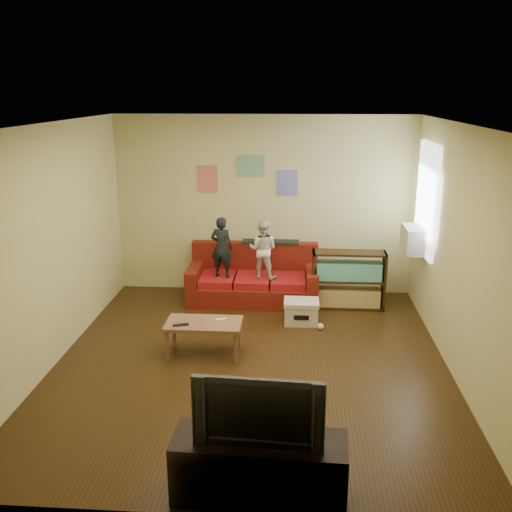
# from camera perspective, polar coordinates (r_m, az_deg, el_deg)

# --- Properties ---
(room_shell) EXTENTS (4.52, 5.02, 2.72)m
(room_shell) POSITION_cam_1_polar(r_m,az_deg,el_deg) (6.24, -0.51, 0.58)
(room_shell) COLOR #37230D
(room_shell) RESTS_ON ground
(sofa) EXTENTS (1.91, 0.88, 0.84)m
(sofa) POSITION_cam_1_polar(r_m,az_deg,el_deg) (8.54, -0.24, -2.54)
(sofa) COLOR maroon
(sofa) RESTS_ON ground
(child_a) EXTENTS (0.36, 0.28, 0.90)m
(child_a) POSITION_cam_1_polar(r_m,az_deg,el_deg) (8.26, -3.46, 0.89)
(child_a) COLOR black
(child_a) RESTS_ON sofa
(child_b) EXTENTS (0.47, 0.40, 0.85)m
(child_b) POSITION_cam_1_polar(r_m,az_deg,el_deg) (8.21, 0.70, 0.67)
(child_b) COLOR silver
(child_b) RESTS_ON sofa
(coffee_table) EXTENTS (0.90, 0.49, 0.40)m
(coffee_table) POSITION_cam_1_polar(r_m,az_deg,el_deg) (6.82, -5.25, -7.04)
(coffee_table) COLOR brown
(coffee_table) RESTS_ON ground
(remote) EXTENTS (0.19, 0.10, 0.02)m
(remote) POSITION_cam_1_polar(r_m,az_deg,el_deg) (6.73, -7.54, -6.83)
(remote) COLOR black
(remote) RESTS_ON coffee_table
(game_controller) EXTENTS (0.13, 0.07, 0.03)m
(game_controller) POSITION_cam_1_polar(r_m,az_deg,el_deg) (6.81, -3.53, -6.39)
(game_controller) COLOR white
(game_controller) RESTS_ON coffee_table
(bookshelf) EXTENTS (1.04, 0.31, 0.83)m
(bookshelf) POSITION_cam_1_polar(r_m,az_deg,el_deg) (8.31, 9.20, -2.65)
(bookshelf) COLOR black
(bookshelf) RESTS_ON ground
(window) EXTENTS (0.04, 1.08, 1.48)m
(window) POSITION_cam_1_polar(r_m,az_deg,el_deg) (7.96, 16.67, 5.49)
(window) COLOR white
(window) RESTS_ON room_shell
(ac_unit) EXTENTS (0.28, 0.55, 0.35)m
(ac_unit) POSITION_cam_1_polar(r_m,az_deg,el_deg) (8.06, 15.52, 1.61)
(ac_unit) COLOR #B7B2A3
(ac_unit) RESTS_ON window
(artwork_left) EXTENTS (0.30, 0.01, 0.40)m
(artwork_left) POSITION_cam_1_polar(r_m,az_deg,el_deg) (8.68, -4.87, 7.70)
(artwork_left) COLOR #D87266
(artwork_left) RESTS_ON room_shell
(artwork_center) EXTENTS (0.42, 0.01, 0.32)m
(artwork_center) POSITION_cam_1_polar(r_m,az_deg,el_deg) (8.57, -0.55, 9.00)
(artwork_center) COLOR #72B27F
(artwork_center) RESTS_ON room_shell
(artwork_right) EXTENTS (0.30, 0.01, 0.38)m
(artwork_right) POSITION_cam_1_polar(r_m,az_deg,el_deg) (8.58, 3.15, 7.30)
(artwork_right) COLOR #727FCC
(artwork_right) RESTS_ON room_shell
(file_box) EXTENTS (0.47, 0.36, 0.32)m
(file_box) POSITION_cam_1_polar(r_m,az_deg,el_deg) (7.74, 4.55, -5.56)
(file_box) COLOR beige
(file_box) RESTS_ON ground
(tv_stand) EXTENTS (1.35, 0.51, 0.50)m
(tv_stand) POSITION_cam_1_polar(r_m,az_deg,el_deg) (4.68, 0.35, -20.40)
(tv_stand) COLOR black
(tv_stand) RESTS_ON ground
(television) EXTENTS (0.98, 0.18, 0.56)m
(television) POSITION_cam_1_polar(r_m,az_deg,el_deg) (4.38, 0.36, -14.82)
(television) COLOR black
(television) RESTS_ON tv_stand
(tissue) EXTENTS (0.11, 0.11, 0.09)m
(tissue) POSITION_cam_1_polar(r_m,az_deg,el_deg) (7.60, 6.46, -7.03)
(tissue) COLOR silver
(tissue) RESTS_ON ground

